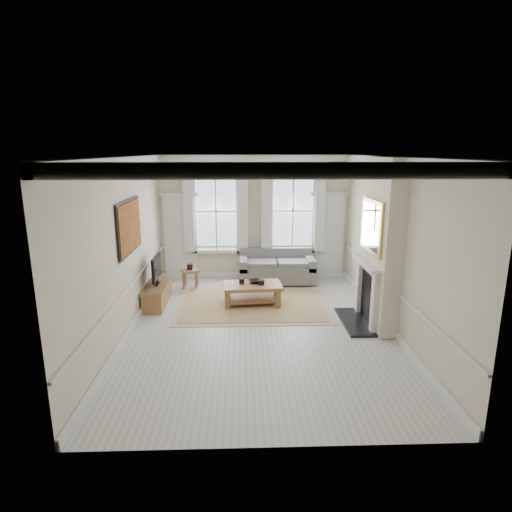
{
  "coord_description": "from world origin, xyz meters",
  "views": [
    {
      "loc": [
        -0.36,
        -8.07,
        3.51
      ],
      "look_at": [
        -0.05,
        1.04,
        1.25
      ],
      "focal_mm": 30.0,
      "sensor_mm": 36.0,
      "label": 1
    }
  ],
  "objects_px": {
    "sofa": "(277,269)",
    "side_table": "(190,273)",
    "coffee_table": "(252,287)",
    "tv_stand": "(157,294)"
  },
  "relations": [
    {
      "from": "tv_stand",
      "to": "sofa",
      "type": "bearing_deg",
      "value": 29.47
    },
    {
      "from": "sofa",
      "to": "side_table",
      "type": "relative_size",
      "value": 3.82
    },
    {
      "from": "tv_stand",
      "to": "side_table",
      "type": "bearing_deg",
      "value": 63.63
    },
    {
      "from": "sofa",
      "to": "coffee_table",
      "type": "bearing_deg",
      "value": -111.97
    },
    {
      "from": "side_table",
      "to": "tv_stand",
      "type": "bearing_deg",
      "value": -116.37
    },
    {
      "from": "sofa",
      "to": "tv_stand",
      "type": "distance_m",
      "value": 3.36
    },
    {
      "from": "sofa",
      "to": "coffee_table",
      "type": "relative_size",
      "value": 1.44
    },
    {
      "from": "side_table",
      "to": "tv_stand",
      "type": "xyz_separation_m",
      "value": [
        -0.63,
        -1.27,
        -0.13
      ]
    },
    {
      "from": "side_table",
      "to": "coffee_table",
      "type": "relative_size",
      "value": 0.38
    },
    {
      "from": "coffee_table",
      "to": "tv_stand",
      "type": "bearing_deg",
      "value": 173.24
    }
  ]
}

